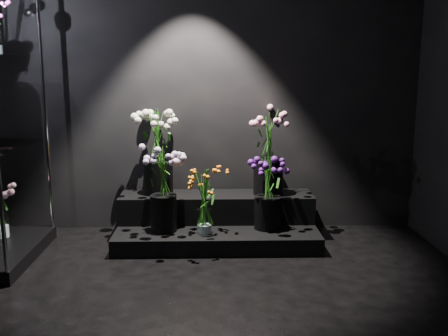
{
  "coord_description": "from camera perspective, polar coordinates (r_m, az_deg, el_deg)",
  "views": [
    {
      "loc": [
        0.08,
        -2.64,
        1.5
      ],
      "look_at": [
        0.18,
        1.2,
        0.74
      ],
      "focal_mm": 40.0,
      "sensor_mm": 36.0,
      "label": 1
    }
  ],
  "objects": [
    {
      "name": "floor",
      "position": [
        3.04,
        -2.95,
        -18.4
      ],
      "size": [
        4.0,
        4.0,
        0.0
      ],
      "primitive_type": "plane",
      "color": "black",
      "rests_on": "ground"
    },
    {
      "name": "wall_back",
      "position": [
        4.64,
        -2.48,
        9.97
      ],
      "size": [
        4.0,
        0.0,
        4.0
      ],
      "primitive_type": "plane",
      "rotation": [
        1.57,
        0.0,
        0.0
      ],
      "color": "black",
      "rests_on": "floor"
    },
    {
      "name": "wall_front",
      "position": [
        0.65,
        -8.73,
        2.3
      ],
      "size": [
        4.0,
        0.0,
        4.0
      ],
      "primitive_type": "plane",
      "rotation": [
        -1.57,
        0.0,
        0.0
      ],
      "color": "black",
      "rests_on": "floor"
    },
    {
      "name": "display_riser",
      "position": [
        4.5,
        -0.84,
        -6.12
      ],
      "size": [
        1.74,
        0.77,
        0.39
      ],
      "color": "black",
      "rests_on": "floor"
    },
    {
      "name": "bouquet_orange_bells",
      "position": [
        4.16,
        -2.28,
        -3.73
      ],
      "size": [
        0.27,
        0.27,
        0.55
      ],
      "rotation": [
        0.0,
        0.0,
        0.08
      ],
      "color": "white",
      "rests_on": "display_riser"
    },
    {
      "name": "bouquet_lilac",
      "position": [
        4.21,
        -7.0,
        -1.74
      ],
      "size": [
        0.44,
        0.44,
        0.71
      ],
      "rotation": [
        0.0,
        0.0,
        -0.3
      ],
      "color": "black",
      "rests_on": "display_riser"
    },
    {
      "name": "bouquet_purple",
      "position": [
        4.28,
        5.06,
        -2.48
      ],
      "size": [
        0.37,
        0.37,
        0.62
      ],
      "rotation": [
        0.0,
        0.0,
        0.18
      ],
      "color": "black",
      "rests_on": "display_riser"
    },
    {
      "name": "bouquet_cream_roses",
      "position": [
        4.51,
        -7.62,
        2.39
      ],
      "size": [
        0.44,
        0.44,
        0.76
      ],
      "rotation": [
        0.0,
        0.0,
        -0.13
      ],
      "color": "black",
      "rests_on": "display_riser"
    },
    {
      "name": "bouquet_pink_roses",
      "position": [
        4.47,
        5.13,
        2.27
      ],
      "size": [
        0.41,
        0.41,
        0.77
      ],
      "rotation": [
        0.0,
        0.0,
        0.23
      ],
      "color": "black",
      "rests_on": "display_riser"
    }
  ]
}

